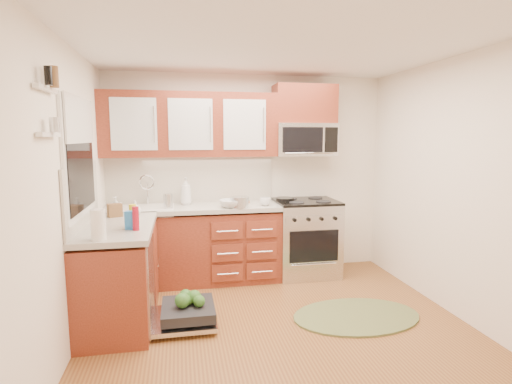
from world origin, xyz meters
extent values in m
plane|color=brown|center=(0.00, 0.00, 0.00)|extent=(3.50, 3.50, 0.00)
plane|color=white|center=(0.00, 0.00, 2.50)|extent=(3.50, 3.50, 0.00)
cube|color=white|center=(0.00, 1.75, 1.25)|extent=(3.50, 0.04, 2.50)
cube|color=white|center=(0.00, -1.75, 1.25)|extent=(3.50, 0.04, 2.50)
cube|color=white|center=(-1.75, 0.00, 1.25)|extent=(0.04, 3.50, 2.50)
cube|color=white|center=(1.75, 0.00, 1.25)|extent=(0.04, 3.50, 2.50)
cube|color=#5B2314|center=(-0.73, 1.45, 0.42)|extent=(2.05, 0.60, 0.85)
cube|color=#5B2314|center=(-1.45, 0.52, 0.42)|extent=(0.60, 1.25, 0.85)
cube|color=beige|center=(-0.72, 1.44, 0.90)|extent=(2.07, 0.64, 0.05)
cube|color=beige|center=(-1.44, 0.53, 0.90)|extent=(0.64, 1.27, 0.05)
cube|color=beige|center=(-0.73, 1.74, 1.21)|extent=(2.05, 0.02, 0.57)
cube|color=beige|center=(-1.74, 0.52, 1.21)|extent=(0.02, 1.25, 0.57)
cube|color=#5B2314|center=(0.68, 1.57, 2.13)|extent=(0.76, 0.35, 0.47)
cube|color=white|center=(-1.71, 0.50, 1.88)|extent=(0.02, 0.96, 0.40)
cube|color=white|center=(-1.72, -0.35, 2.05)|extent=(0.04, 0.40, 0.03)
cube|color=white|center=(-1.72, -0.35, 1.75)|extent=(0.04, 0.40, 0.03)
cylinder|color=black|center=(0.40, 1.42, 0.97)|extent=(0.29, 0.29, 0.04)
cylinder|color=silver|center=(-0.19, 1.22, 0.99)|extent=(0.26, 0.26, 0.13)
cube|color=tan|center=(-0.20, 1.55, 0.94)|extent=(0.36, 0.30, 0.02)
cylinder|color=silver|center=(-1.00, 1.31, 1.01)|extent=(0.11, 0.11, 0.17)
cylinder|color=white|center=(-1.50, -0.02, 1.05)|extent=(0.13, 0.13, 0.25)
cylinder|color=yellow|center=(-1.29, 0.43, 1.03)|extent=(0.07, 0.07, 0.20)
cylinder|color=#A40D20|center=(-1.25, 0.27, 1.03)|extent=(0.07, 0.07, 0.21)
cube|color=brown|center=(-1.52, 0.94, 0.99)|extent=(0.16, 0.14, 0.13)
cube|color=#276CB6|center=(-1.29, 0.32, 1.01)|extent=(0.11, 0.08, 0.16)
imported|color=#999999|center=(-0.29, 1.30, 0.95)|extent=(0.25, 0.25, 0.06)
imported|color=#999999|center=(-0.28, 1.25, 0.97)|extent=(0.31, 0.31, 0.09)
imported|color=#999999|center=(0.12, 1.28, 0.97)|extent=(0.17, 0.17, 0.10)
imported|color=#999999|center=(-0.80, 1.55, 1.09)|extent=(0.13, 0.13, 0.33)
imported|color=#999999|center=(-1.53, 1.03, 1.02)|extent=(0.12, 0.12, 0.19)
imported|color=#999999|center=(-1.33, 0.96, 1.00)|extent=(0.16, 0.16, 0.16)
camera|label=1|loc=(-0.87, -3.27, 1.73)|focal=28.00mm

